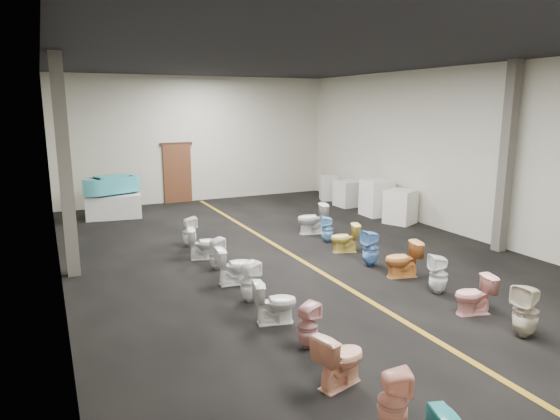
# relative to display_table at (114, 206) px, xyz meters

# --- Properties ---
(floor) EXTENTS (16.00, 16.00, 0.00)m
(floor) POSITION_rel_display_table_xyz_m (3.27, -6.25, -0.37)
(floor) COLOR black
(floor) RESTS_ON ground
(ceiling) EXTENTS (16.00, 16.00, 0.00)m
(ceiling) POSITION_rel_display_table_xyz_m (3.27, -6.25, 4.13)
(ceiling) COLOR black
(ceiling) RESTS_ON ground
(wall_back) EXTENTS (10.00, 0.00, 10.00)m
(wall_back) POSITION_rel_display_table_xyz_m (3.27, 1.75, 1.88)
(wall_back) COLOR #BCB7A0
(wall_back) RESTS_ON ground
(wall_left) EXTENTS (0.00, 16.00, 16.00)m
(wall_left) POSITION_rel_display_table_xyz_m (-1.73, -6.25, 1.88)
(wall_left) COLOR #BCB7A0
(wall_left) RESTS_ON ground
(wall_right) EXTENTS (0.00, 16.00, 16.00)m
(wall_right) POSITION_rel_display_table_xyz_m (8.27, -6.25, 1.88)
(wall_right) COLOR #BCB7A0
(wall_right) RESTS_ON ground
(aisle_stripe) EXTENTS (0.12, 15.60, 0.01)m
(aisle_stripe) POSITION_rel_display_table_xyz_m (3.27, -6.25, -0.36)
(aisle_stripe) COLOR #906615
(aisle_stripe) RESTS_ON floor
(back_door) EXTENTS (1.00, 0.10, 2.10)m
(back_door) POSITION_rel_display_table_xyz_m (2.47, 1.69, 0.68)
(back_door) COLOR #562D19
(back_door) RESTS_ON floor
(door_frame) EXTENTS (1.15, 0.08, 0.10)m
(door_frame) POSITION_rel_display_table_xyz_m (2.47, 1.70, 1.75)
(door_frame) COLOR #331C11
(door_frame) RESTS_ON back_door
(column_left) EXTENTS (0.25, 0.25, 4.50)m
(column_left) POSITION_rel_display_table_xyz_m (-1.48, -5.25, 1.88)
(column_left) COLOR #59544C
(column_left) RESTS_ON floor
(column_right) EXTENTS (0.25, 0.25, 4.50)m
(column_right) POSITION_rel_display_table_xyz_m (8.02, -7.75, 1.88)
(column_right) COLOR #59544C
(column_right) RESTS_ON floor
(display_table) EXTENTS (1.74, 1.03, 0.73)m
(display_table) POSITION_rel_display_table_xyz_m (0.00, 0.00, 0.00)
(display_table) COLOR silver
(display_table) RESTS_ON floor
(bathtub) EXTENTS (1.78, 1.10, 0.55)m
(bathtub) POSITION_rel_display_table_xyz_m (0.00, 0.00, 0.70)
(bathtub) COLOR #3DA8B2
(bathtub) RESTS_ON display_table
(appliance_crate_a) EXTENTS (1.03, 1.03, 1.00)m
(appliance_crate_a) POSITION_rel_display_table_xyz_m (7.67, -4.42, 0.14)
(appliance_crate_a) COLOR white
(appliance_crate_a) RESTS_ON floor
(appliance_crate_b) EXTENTS (0.86, 0.86, 1.15)m
(appliance_crate_b) POSITION_rel_display_table_xyz_m (7.67, -3.23, 0.21)
(appliance_crate_b) COLOR white
(appliance_crate_b) RESTS_ON floor
(appliance_crate_c) EXTENTS (0.82, 0.82, 0.89)m
(appliance_crate_c) POSITION_rel_display_table_xyz_m (7.67, -1.57, 0.08)
(appliance_crate_c) COLOR silver
(appliance_crate_c) RESTS_ON floor
(appliance_crate_d) EXTENTS (0.81, 0.81, 0.89)m
(appliance_crate_d) POSITION_rel_display_table_xyz_m (7.67, -0.25, 0.08)
(appliance_crate_d) COLOR silver
(appliance_crate_d) RESTS_ON floor
(toilet_left_1) EXTENTS (0.43, 0.43, 0.73)m
(toilet_left_1) POSITION_rel_display_table_xyz_m (1.32, -12.23, 0.00)
(toilet_left_1) COLOR #FFB199
(toilet_left_1) RESTS_ON floor
(toilet_left_2) EXTENTS (0.80, 0.58, 0.73)m
(toilet_left_2) POSITION_rel_display_table_xyz_m (1.30, -11.20, -0.00)
(toilet_left_2) COLOR #FDB592
(toilet_left_2) RESTS_ON floor
(toilet_left_3) EXTENTS (0.40, 0.40, 0.68)m
(toilet_left_3) POSITION_rel_display_table_xyz_m (1.41, -10.15, -0.02)
(toilet_left_3) COLOR #CF9391
(toilet_left_3) RESTS_ON floor
(toilet_left_4) EXTENTS (0.77, 0.54, 0.71)m
(toilet_left_4) POSITION_rel_display_table_xyz_m (1.34, -9.17, -0.01)
(toilet_left_4) COLOR white
(toilet_left_4) RESTS_ON floor
(toilet_left_5) EXTENTS (0.44, 0.44, 0.74)m
(toilet_left_5) POSITION_rel_display_table_xyz_m (1.30, -8.16, 0.01)
(toilet_left_5) COLOR white
(toilet_left_5) RESTS_ON floor
(toilet_left_6) EXTENTS (0.77, 0.48, 0.75)m
(toilet_left_6) POSITION_rel_display_table_xyz_m (1.38, -7.19, 0.01)
(toilet_left_6) COLOR white
(toilet_left_6) RESTS_ON floor
(toilet_left_7) EXTENTS (0.40, 0.39, 0.70)m
(toilet_left_7) POSITION_rel_display_table_xyz_m (1.33, -6.17, -0.02)
(toilet_left_7) COLOR silver
(toilet_left_7) RESTS_ON floor
(toilet_left_8) EXTENTS (0.79, 0.56, 0.73)m
(toilet_left_8) POSITION_rel_display_table_xyz_m (1.30, -5.33, 0.00)
(toilet_left_8) COLOR white
(toilet_left_8) RESTS_ON floor
(toilet_left_9) EXTENTS (0.35, 0.34, 0.75)m
(toilet_left_9) POSITION_rel_display_table_xyz_m (1.28, -4.19, 0.01)
(toilet_left_9) COLOR white
(toilet_left_9) RESTS_ON floor
(toilet_right_2) EXTENTS (0.44, 0.44, 0.84)m
(toilet_right_2) POSITION_rel_display_table_xyz_m (4.58, -11.26, 0.06)
(toilet_right_2) COLOR beige
(toilet_right_2) RESTS_ON floor
(toilet_right_3) EXTENTS (0.74, 0.54, 0.68)m
(toilet_right_3) POSITION_rel_display_table_xyz_m (4.53, -10.30, -0.02)
(toilet_right_3) COLOR #FBB0A7
(toilet_right_3) RESTS_ON floor
(toilet_right_4) EXTENTS (0.44, 0.44, 0.76)m
(toilet_right_4) POSITION_rel_display_table_xyz_m (4.65, -9.31, 0.01)
(toilet_right_4) COLOR white
(toilet_right_4) RESTS_ON floor
(toilet_right_5) EXTENTS (0.82, 0.58, 0.75)m
(toilet_right_5) POSITION_rel_display_table_xyz_m (4.64, -8.29, 0.01)
(toilet_right_5) COLOR #E28D40
(toilet_right_5) RESTS_ON floor
(toilet_right_6) EXTENTS (0.38, 0.37, 0.81)m
(toilet_right_6) POSITION_rel_display_table_xyz_m (4.47, -7.40, 0.04)
(toilet_right_6) COLOR #679FDF
(toilet_right_6) RESTS_ON floor
(toilet_right_7) EXTENTS (0.77, 0.58, 0.70)m
(toilet_right_7) POSITION_rel_display_table_xyz_m (4.53, -6.27, -0.02)
(toilet_right_7) COLOR #EACD5B
(toilet_right_7) RESTS_ON floor
(toilet_right_8) EXTENTS (0.40, 0.40, 0.69)m
(toilet_right_8) POSITION_rel_display_table_xyz_m (4.60, -5.32, -0.02)
(toilet_right_8) COLOR #7DB8E9
(toilet_right_8) RESTS_ON floor
(toilet_right_9) EXTENTS (0.91, 0.65, 0.84)m
(toilet_right_9) POSITION_rel_display_table_xyz_m (4.68, -4.39, 0.05)
(toilet_right_9) COLOR silver
(toilet_right_9) RESTS_ON floor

